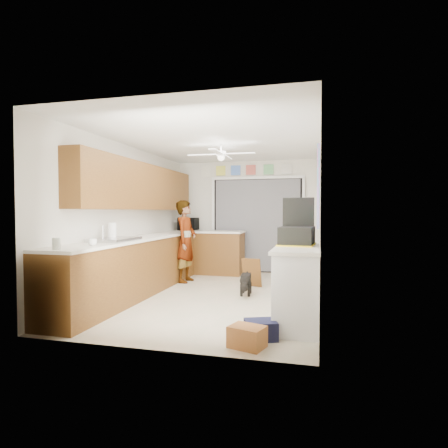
# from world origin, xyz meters

# --- Properties ---
(floor) EXTENTS (5.00, 5.00, 0.00)m
(floor) POSITION_xyz_m (0.00, 0.00, 0.00)
(floor) COLOR #BEB499
(floor) RESTS_ON ground
(ceiling) EXTENTS (5.00, 5.00, 0.00)m
(ceiling) POSITION_xyz_m (0.00, 0.00, 2.50)
(ceiling) COLOR white
(ceiling) RESTS_ON ground
(wall_back) EXTENTS (3.20, 0.00, 3.20)m
(wall_back) POSITION_xyz_m (0.00, 2.50, 1.25)
(wall_back) COLOR silver
(wall_back) RESTS_ON ground
(wall_front) EXTENTS (3.20, 0.00, 3.20)m
(wall_front) POSITION_xyz_m (0.00, -2.50, 1.25)
(wall_front) COLOR silver
(wall_front) RESTS_ON ground
(wall_left) EXTENTS (0.00, 5.00, 5.00)m
(wall_left) POSITION_xyz_m (-1.60, 0.00, 1.25)
(wall_left) COLOR silver
(wall_left) RESTS_ON ground
(wall_right) EXTENTS (0.00, 5.00, 5.00)m
(wall_right) POSITION_xyz_m (1.60, 0.00, 1.25)
(wall_right) COLOR silver
(wall_right) RESTS_ON ground
(left_base_cabinets) EXTENTS (0.60, 4.80, 0.90)m
(left_base_cabinets) POSITION_xyz_m (-1.30, 0.00, 0.45)
(left_base_cabinets) COLOR brown
(left_base_cabinets) RESTS_ON floor
(left_countertop) EXTENTS (0.62, 4.80, 0.04)m
(left_countertop) POSITION_xyz_m (-1.29, 0.00, 0.92)
(left_countertop) COLOR white
(left_countertop) RESTS_ON left_base_cabinets
(upper_cabinets) EXTENTS (0.32, 4.00, 0.80)m
(upper_cabinets) POSITION_xyz_m (-1.44, 0.20, 1.80)
(upper_cabinets) COLOR brown
(upper_cabinets) RESTS_ON wall_left
(sink_basin) EXTENTS (0.50, 0.76, 0.06)m
(sink_basin) POSITION_xyz_m (-1.29, -1.00, 0.95)
(sink_basin) COLOR silver
(sink_basin) RESTS_ON left_countertop
(faucet) EXTENTS (0.03, 0.03, 0.22)m
(faucet) POSITION_xyz_m (-1.48, -1.00, 1.05)
(faucet) COLOR silver
(faucet) RESTS_ON left_countertop
(peninsula_base) EXTENTS (1.00, 0.60, 0.90)m
(peninsula_base) POSITION_xyz_m (-0.50, 2.00, 0.45)
(peninsula_base) COLOR brown
(peninsula_base) RESTS_ON floor
(peninsula_top) EXTENTS (1.04, 0.64, 0.04)m
(peninsula_top) POSITION_xyz_m (-0.50, 2.00, 0.92)
(peninsula_top) COLOR white
(peninsula_top) RESTS_ON peninsula_base
(back_opening_recess) EXTENTS (2.00, 0.06, 2.10)m
(back_opening_recess) POSITION_xyz_m (0.25, 2.47, 1.05)
(back_opening_recess) COLOR black
(back_opening_recess) RESTS_ON wall_back
(curtain_panel) EXTENTS (1.90, 0.03, 2.05)m
(curtain_panel) POSITION_xyz_m (0.25, 2.43, 1.05)
(curtain_panel) COLOR slate
(curtain_panel) RESTS_ON wall_back
(door_trim_left) EXTENTS (0.06, 0.04, 2.10)m
(door_trim_left) POSITION_xyz_m (-0.77, 2.44, 1.05)
(door_trim_left) COLOR white
(door_trim_left) RESTS_ON wall_back
(door_trim_right) EXTENTS (0.06, 0.04, 2.10)m
(door_trim_right) POSITION_xyz_m (1.27, 2.44, 1.05)
(door_trim_right) COLOR white
(door_trim_right) RESTS_ON wall_back
(door_trim_head) EXTENTS (2.10, 0.04, 0.06)m
(door_trim_head) POSITION_xyz_m (0.25, 2.44, 2.12)
(door_trim_head) COLOR white
(door_trim_head) RESTS_ON wall_back
(header_frame_0) EXTENTS (0.22, 0.02, 0.22)m
(header_frame_0) POSITION_xyz_m (-0.60, 2.47, 2.30)
(header_frame_0) COLOR #E6E34C
(header_frame_0) RESTS_ON wall_back
(header_frame_1) EXTENTS (0.22, 0.02, 0.22)m
(header_frame_1) POSITION_xyz_m (-0.25, 2.47, 2.30)
(header_frame_1) COLOR #537DDD
(header_frame_1) RESTS_ON wall_back
(header_frame_2) EXTENTS (0.22, 0.02, 0.22)m
(header_frame_2) POSITION_xyz_m (0.10, 2.47, 2.30)
(header_frame_2) COLOR #C8554B
(header_frame_2) RESTS_ON wall_back
(header_frame_3) EXTENTS (0.22, 0.02, 0.22)m
(header_frame_3) POSITION_xyz_m (0.50, 2.47, 2.30)
(header_frame_3) COLOR #67B572
(header_frame_3) RESTS_ON wall_back
(header_frame_4) EXTENTS (0.22, 0.02, 0.22)m
(header_frame_4) POSITION_xyz_m (0.90, 2.47, 2.30)
(header_frame_4) COLOR beige
(header_frame_4) RESTS_ON wall_back
(route66_sign) EXTENTS (0.22, 0.02, 0.26)m
(route66_sign) POSITION_xyz_m (-0.95, 2.47, 2.30)
(route66_sign) COLOR silver
(route66_sign) RESTS_ON wall_back
(right_counter_base) EXTENTS (0.50, 1.40, 0.90)m
(right_counter_base) POSITION_xyz_m (1.35, -1.20, 0.45)
(right_counter_base) COLOR white
(right_counter_base) RESTS_ON floor
(right_counter_top) EXTENTS (0.54, 1.44, 0.04)m
(right_counter_top) POSITION_xyz_m (1.34, -1.20, 0.92)
(right_counter_top) COLOR white
(right_counter_top) RESTS_ON right_counter_base
(abstract_painting) EXTENTS (0.03, 1.15, 0.95)m
(abstract_painting) POSITION_xyz_m (1.58, -1.00, 1.65)
(abstract_painting) COLOR #FC5DE2
(abstract_painting) RESTS_ON wall_right
(ceiling_fan) EXTENTS (1.14, 1.14, 0.24)m
(ceiling_fan) POSITION_xyz_m (0.00, 0.20, 2.32)
(ceiling_fan) COLOR white
(ceiling_fan) RESTS_ON ceiling
(microwave) EXTENTS (0.35, 0.51, 0.28)m
(microwave) POSITION_xyz_m (-1.26, 2.11, 1.08)
(microwave) COLOR black
(microwave) RESTS_ON left_countertop
(cup) EXTENTS (0.14, 0.14, 0.09)m
(cup) POSITION_xyz_m (-1.18, -1.72, 0.98)
(cup) COLOR white
(cup) RESTS_ON left_countertop
(jar_b) EXTENTS (0.10, 0.10, 0.13)m
(jar_b) POSITION_xyz_m (-1.29, -2.25, 1.01)
(jar_b) COLOR silver
(jar_b) RESTS_ON left_countertop
(paper_towel_roll) EXTENTS (0.13, 0.13, 0.26)m
(paper_towel_roll) POSITION_xyz_m (-1.42, -0.85, 1.07)
(paper_towel_roll) COLOR white
(paper_towel_roll) RESTS_ON left_countertop
(suitcase) EXTENTS (0.45, 0.57, 0.23)m
(suitcase) POSITION_xyz_m (1.32, -1.01, 1.06)
(suitcase) COLOR black
(suitcase) RESTS_ON right_counter_top
(suitcase_rim) EXTENTS (0.49, 0.61, 0.02)m
(suitcase_rim) POSITION_xyz_m (1.32, -1.01, 0.95)
(suitcase_rim) COLOR yellow
(suitcase_rim) RESTS_ON suitcase
(suitcase_lid) EXTENTS (0.42, 0.06, 0.50)m
(suitcase_lid) POSITION_xyz_m (1.32, -0.72, 1.31)
(suitcase_lid) COLOR black
(suitcase_lid) RESTS_ON suitcase
(cardboard_box) EXTENTS (0.40, 0.35, 0.21)m
(cardboard_box) POSITION_xyz_m (0.90, -2.20, 0.11)
(cardboard_box) COLOR #B86D39
(cardboard_box) RESTS_ON floor
(navy_crate) EXTENTS (0.40, 0.37, 0.20)m
(navy_crate) POSITION_xyz_m (0.99, -1.92, 0.10)
(navy_crate) COLOR #141632
(navy_crate) RESTS_ON floor
(cabinet_door_panel) EXTENTS (0.37, 0.20, 0.52)m
(cabinet_door_panel) POSITION_xyz_m (0.42, 0.77, 0.26)
(cabinet_door_panel) COLOR brown
(cabinet_door_panel) RESTS_ON floor
(man) EXTENTS (0.40, 0.59, 1.58)m
(man) POSITION_xyz_m (-0.90, 0.95, 0.79)
(man) COLOR white
(man) RESTS_ON floor
(dog) EXTENTS (0.25, 0.50, 0.38)m
(dog) POSITION_xyz_m (0.44, 0.12, 0.19)
(dog) COLOR black
(dog) RESTS_ON floor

